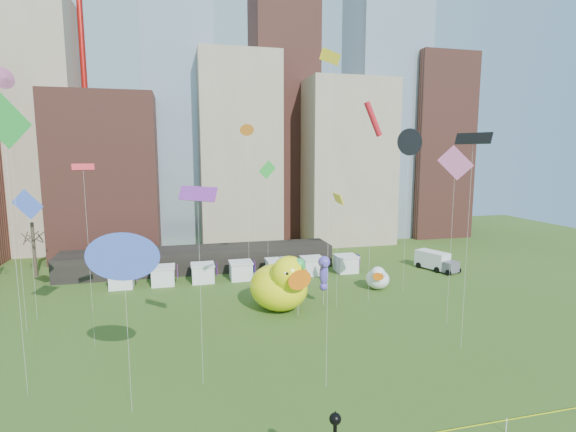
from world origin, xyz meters
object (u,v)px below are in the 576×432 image
object	(u,v)px
seahorse_purple	(324,270)
box_truck	(435,261)
small_duck	(378,278)
seahorse_green	(298,273)
big_duck	(281,284)

from	to	relation	value
seahorse_purple	box_truck	xyz separation A→B (m)	(20.43, 10.20, -2.64)
seahorse_purple	box_truck	distance (m)	22.98
box_truck	small_duck	bearing A→B (deg)	-173.39
small_duck	seahorse_purple	size ratio (longest dim) A/B	0.79
small_duck	box_truck	distance (m)	13.61
seahorse_green	box_truck	xyz separation A→B (m)	(24.02, 12.68, -3.28)
big_duck	seahorse_green	size ratio (longest dim) A/B	1.45
big_duck	small_duck	bearing A→B (deg)	0.92
seahorse_purple	big_duck	bearing A→B (deg)	-165.34
seahorse_green	seahorse_purple	size ratio (longest dim) A/B	1.10
seahorse_green	seahorse_purple	world-z (taller)	seahorse_green
small_duck	seahorse_purple	xyz separation A→B (m)	(-8.35, -3.93, 2.57)
big_duck	seahorse_green	world-z (taller)	big_duck
box_truck	big_duck	bearing A→B (deg)	-178.26
small_duck	seahorse_purple	bearing A→B (deg)	-130.02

